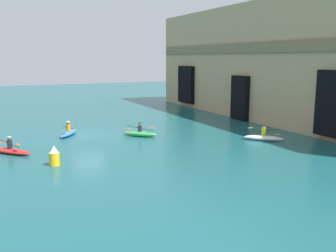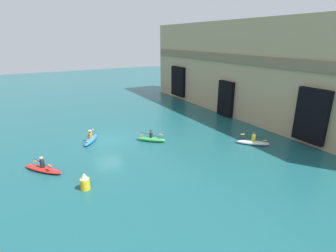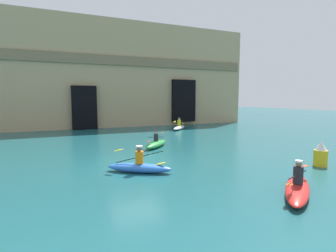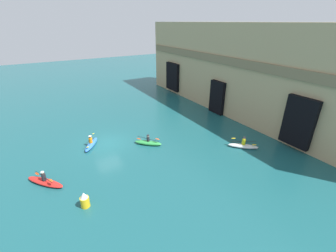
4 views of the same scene
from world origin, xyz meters
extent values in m
plane|color=#195156|center=(0.00, 0.00, 0.00)|extent=(120.00, 120.00, 0.00)
cube|color=tan|center=(0.02, 18.92, 5.69)|extent=(36.91, 6.39, 11.37)
cube|color=#79674A|center=(0.02, 15.67, 7.07)|extent=(36.17, 0.24, 0.98)
cube|color=black|center=(-12.03, 15.57, 2.81)|extent=(3.43, 0.70, 4.58)
cube|color=black|center=(-0.78, 15.57, 2.21)|extent=(2.42, 0.70, 4.34)
cube|color=black|center=(10.38, 15.57, 2.84)|extent=(2.89, 0.70, 4.85)
ellipsoid|color=green|center=(2.39, 3.58, 0.21)|extent=(2.44, 2.52, 0.41)
cylinder|color=#232328|center=(2.39, 3.58, 0.65)|extent=(0.30, 0.30, 0.46)
sphere|color=beige|center=(2.39, 3.58, 0.99)|extent=(0.22, 0.22, 0.22)
cylinder|color=#232328|center=(2.39, 3.58, 1.07)|extent=(0.27, 0.27, 0.06)
cylinder|color=black|center=(2.39, 3.58, 0.67)|extent=(1.67, 1.57, 0.33)
ellipsoid|color=#D84C19|center=(3.13, 4.27, 0.80)|extent=(0.45, 0.43, 0.11)
ellipsoid|color=#D84C19|center=(1.66, 2.89, 0.54)|extent=(0.45, 0.43, 0.11)
ellipsoid|color=red|center=(3.79, -5.99, 0.17)|extent=(3.09, 2.71, 0.34)
cylinder|color=#232328|center=(3.79, -5.99, 0.63)|extent=(0.32, 0.32, 0.59)
sphere|color=#9E704C|center=(3.79, -5.99, 1.02)|extent=(0.20, 0.20, 0.20)
cylinder|color=silver|center=(3.79, -5.99, 1.10)|extent=(0.25, 0.25, 0.06)
cylinder|color=black|center=(3.79, -5.99, 0.66)|extent=(1.96, 1.01, 0.24)
ellipsoid|color=#D84C19|center=(4.65, -5.56, 0.75)|extent=(0.48, 0.36, 0.09)
ellipsoid|color=#D84C19|center=(2.92, -6.43, 0.57)|extent=(0.48, 0.36, 0.09)
ellipsoid|color=white|center=(7.81, 11.39, 0.20)|extent=(2.47, 2.57, 0.39)
cylinder|color=gold|center=(7.81, 11.39, 0.69)|extent=(0.35, 0.35, 0.59)
sphere|color=tan|center=(7.81, 11.39, 1.09)|extent=(0.21, 0.21, 0.21)
cylinder|color=#232328|center=(7.81, 11.39, 1.17)|extent=(0.26, 0.26, 0.06)
cylinder|color=black|center=(7.81, 11.39, 0.72)|extent=(1.76, 1.47, 0.43)
ellipsoid|color=yellow|center=(7.04, 10.75, 0.90)|extent=(0.46, 0.42, 0.12)
ellipsoid|color=yellow|center=(8.59, 12.03, 0.55)|extent=(0.46, 0.42, 0.12)
ellipsoid|color=blue|center=(-0.29, -1.49, 0.19)|extent=(2.71, 2.13, 0.39)
cylinder|color=orange|center=(-0.29, -1.49, 0.65)|extent=(0.35, 0.35, 0.52)
sphere|color=brown|center=(-0.29, -1.49, 1.03)|extent=(0.24, 0.24, 0.24)
cylinder|color=silver|center=(-0.29, -1.49, 1.13)|extent=(0.30, 0.30, 0.06)
cylinder|color=black|center=(-0.29, -1.49, 0.67)|extent=(1.79, 1.14, 0.61)
ellipsoid|color=yellow|center=(-1.07, -0.99, 0.93)|extent=(0.47, 0.39, 0.17)
ellipsoid|color=yellow|center=(0.49, -1.98, 0.42)|extent=(0.47, 0.39, 0.17)
cylinder|color=yellow|center=(7.79, -3.84, 0.38)|extent=(0.60, 0.60, 0.76)
cone|color=white|center=(7.79, -3.84, 0.97)|extent=(0.51, 0.51, 0.42)
camera|label=1|loc=(29.45, -6.96, 6.14)|focal=40.00mm
camera|label=2|loc=(23.40, -6.51, 9.39)|focal=28.00mm
camera|label=3|loc=(-3.52, -12.02, 3.19)|focal=28.00mm
camera|label=4|loc=(20.58, -4.96, 11.45)|focal=24.00mm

